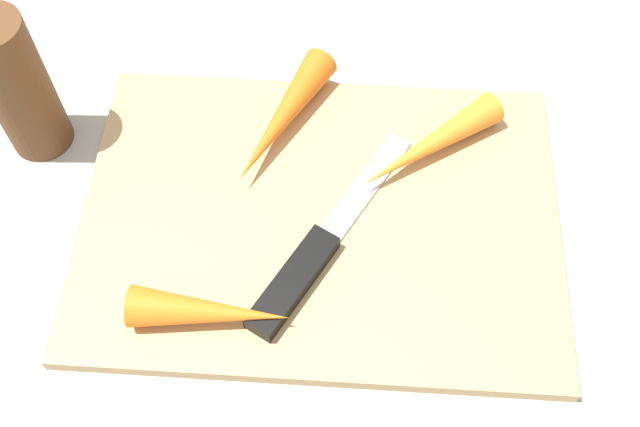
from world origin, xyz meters
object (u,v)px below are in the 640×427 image
Objects in this scene: carrot_medium at (430,145)px; pepper_grinder at (17,87)px; carrot_longest at (282,118)px; carrot_shortest at (209,312)px; knife at (304,268)px; cutting_board at (320,218)px.

pepper_grinder is (0.31, -0.01, 0.04)m from carrot_medium.
carrot_shortest is (0.03, 0.17, 0.00)m from carrot_longest.
carrot_longest is at bearing 40.92° from knife.
knife is at bearing 80.20° from cutting_board.
carrot_shortest is at bearing 52.91° from cutting_board.
carrot_shortest is 0.83× the size of carrot_medium.
pepper_grinder is at bearing -39.82° from carrot_medium.
carrot_medium is at bearing 46.06° from carrot_shortest.
knife is 1.69× the size of carrot_shortest.
carrot_medium is (-0.09, -0.11, 0.01)m from knife.
knife is 1.45× the size of pepper_grinder.
carrot_longest is at bearing -176.35° from pepper_grinder.
cutting_board is at bearing 164.21° from pepper_grinder.
carrot_medium is (-0.12, 0.02, -0.00)m from carrot_longest.
knife is at bearing 35.40° from carrot_longest.
carrot_longest and carrot_shortest have the same top height.
carrot_shortest is at bearing 6.34° from carrot_medium.
carrot_longest is 1.03× the size of carrot_medium.
carrot_shortest reaches higher than cutting_board.
carrot_medium is (-0.15, -0.15, -0.00)m from carrot_shortest.
carrot_shortest is at bearing 136.02° from pepper_grinder.
knife is 1.37× the size of carrot_longest.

